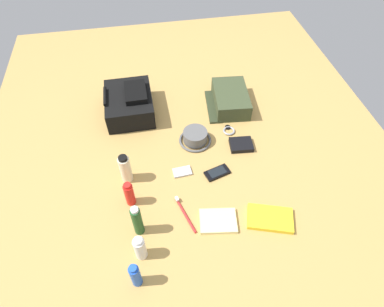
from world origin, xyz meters
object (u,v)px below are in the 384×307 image
Objects in this scene: bucket_hat at (195,137)px; shampoo_bottle at (137,221)px; deodorant_spray at (135,275)px; wristwatch at (229,130)px; cell_phone at (217,173)px; toothbrush at (184,212)px; notepad at (218,221)px; toothpaste_tube at (140,248)px; wallet at (241,145)px; backpack at (130,103)px; media_player at (182,172)px; lotion_bottle at (125,169)px; sunscreen_spray at (129,194)px; toiletry_pouch at (230,99)px; paperback_novel at (270,218)px.

shampoo_bottle is at bearing 144.93° from bucket_hat.
deodorant_spray is 0.85m from wristwatch.
cell_phone is 1.75× the size of wristwatch.
notepad is at bearing -116.62° from toothbrush.
toothpaste_tube reaches higher than wallet.
backpack is at bearing 48.08° from bucket_hat.
media_player is (0.26, -0.21, -0.08)m from shampoo_bottle.
media_player is at bearing -27.36° from deodorant_spray.
bucket_hat is 0.39m from lotion_bottle.
shampoo_bottle is 0.33m from notepad.
wallet reaches higher than toothbrush.
wristwatch is at bearing -115.84° from backpack.
toothpaste_tube is at bearing -174.68° from lotion_bottle.
shampoo_bottle reaches higher than deodorant_spray.
shampoo_bottle reaches higher than sunscreen_spray.
toothbrush is at bearing 144.81° from wristwatch.
lotion_bottle is 0.57m from wristwatch.
shampoo_bottle reaches higher than toothpaste_tube.
toothpaste_tube reaches higher than cell_phone.
toiletry_pouch reaches higher than wallet.
deodorant_spray is 1.06× the size of toothpaste_tube.
toothbrush is at bearing -134.69° from lotion_bottle.
wristwatch is at bearing -45.85° from shampoo_bottle.
wristwatch is 0.47× the size of notepad.
deodorant_spray is 0.52m from media_player.
backpack is 0.54m from toiletry_pouch.
paperback_novel is at bearing -174.03° from wallet.
backpack is 1.07× the size of toiletry_pouch.
shampoo_bottle is at bearing 129.90° from wallet.
media_player is 0.33m from wallet.
notepad is (-0.50, 0.17, 0.00)m from wristwatch.
wallet is at bearing -163.60° from wristwatch.
toothbrush reaches higher than cell_phone.
sunscreen_spray is 0.38m from notepad.
paperback_novel is 0.44m from media_player.
wallet is (-0.31, 0.02, -0.03)m from toiletry_pouch.
toiletry_pouch reaches higher than notepad.
shampoo_bottle reaches higher than wallet.
wristwatch is at bearing -56.93° from sunscreen_spray.
bucket_hat is 1.27× the size of toothpaste_tube.
paperback_novel is 1.69× the size of cell_phone.
deodorant_spray is 0.20m from shampoo_bottle.
toiletry_pouch is 1.78× the size of bucket_hat.
lotion_bottle is (-0.40, 0.58, 0.03)m from toiletry_pouch.
toothpaste_tube is 0.98× the size of sunscreen_spray.
bucket_hat reaches higher than wallet.
backpack is 0.71m from shampoo_bottle.
sunscreen_spray is at bearing 6.02° from toothpaste_tube.
paperback_novel is at bearing -119.01° from lotion_bottle.
backpack is 0.80m from notepad.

